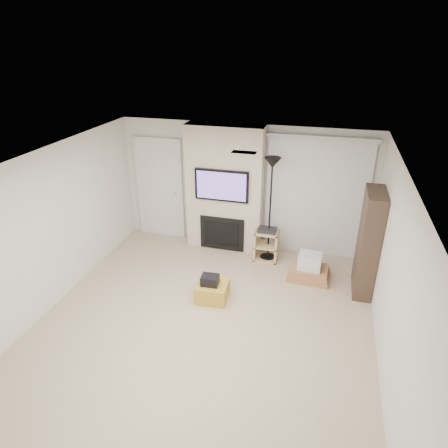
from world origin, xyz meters
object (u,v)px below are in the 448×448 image
(box_stack, at_px, (309,269))
(bookshelf, at_px, (368,243))
(ottoman, at_px, (213,291))
(av_stand, at_px, (267,243))
(floor_lamp, at_px, (272,181))

(box_stack, xyz_separation_m, bookshelf, (0.90, -0.11, 0.72))
(ottoman, height_order, av_stand, av_stand)
(box_stack, bearing_deg, ottoman, -145.13)
(floor_lamp, bearing_deg, av_stand, -129.37)
(bookshelf, bearing_deg, av_stand, 161.51)
(bookshelf, bearing_deg, floor_lamp, 160.23)
(box_stack, bearing_deg, floor_lamp, 148.36)
(floor_lamp, bearing_deg, box_stack, -31.64)
(ottoman, distance_m, floor_lamp, 2.23)
(ottoman, height_order, box_stack, box_stack)
(av_stand, xyz_separation_m, box_stack, (0.86, -0.48, -0.16))
(floor_lamp, xyz_separation_m, box_stack, (0.83, -0.51, -1.42))
(ottoman, xyz_separation_m, floor_lamp, (0.66, 1.56, 1.45))
(av_stand, height_order, box_stack, av_stand)
(ottoman, relative_size, av_stand, 0.76)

